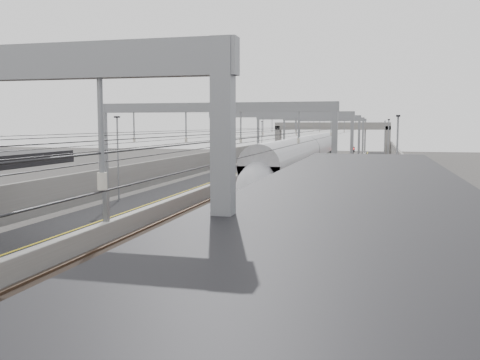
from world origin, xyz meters
The scene contains 13 objects.
platform_left centered at (-8.00, 45.00, 0.50)m, with size 4.00×120.00×1.00m, color black.
platform_right centered at (8.00, 45.00, 0.50)m, with size 4.00×120.00×1.00m, color black.
tracks centered at (0.00, 45.00, 0.05)m, with size 11.40×140.00×0.20m.
overhead_line centered at (0.00, 51.62, 6.14)m, with size 13.00×140.00×6.60m.
canopy_right centered at (8.03, 2.99, 5.09)m, with size 4.40×30.00×4.24m.
overbridge centered at (0.00, 100.00, 5.31)m, with size 22.00×2.20×6.90m.
wall_left centered at (-11.20, 45.00, 1.60)m, with size 0.30×120.00×3.20m, color slate.
wall_right centered at (11.20, 45.00, 1.60)m, with size 0.30×120.00×3.20m, color slate.
train centered at (1.50, 46.60, 2.08)m, with size 2.67×48.74×4.23m.
bench centered at (7.35, 12.33, 1.52)m, with size 0.64×1.72×0.87m.
signal_green centered at (-5.20, 64.31, 2.42)m, with size 0.32×0.32×3.48m.
signal_red_near centered at (3.20, 66.87, 2.42)m, with size 0.32×0.32×3.48m.
signal_red_far centered at (5.40, 68.95, 2.42)m, with size 0.32×0.32×3.48m.
Camera 1 is at (8.28, -4.87, 6.45)m, focal length 40.00 mm.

